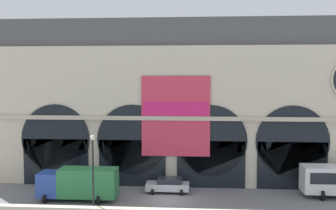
# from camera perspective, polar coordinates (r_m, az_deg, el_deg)

# --- Properties ---
(ground_plane) EXTENTS (200.00, 200.00, 0.00)m
(ground_plane) POSITION_cam_1_polar(r_m,az_deg,el_deg) (39.43, -0.03, -13.46)
(ground_plane) COLOR slate
(station_building) EXTENTS (44.07, 4.53, 18.19)m
(station_building) POSITION_cam_1_polar(r_m,az_deg,el_deg) (44.74, 0.71, 0.11)
(station_building) COLOR beige
(station_building) RESTS_ON ground
(box_truck_midwest) EXTENTS (7.50, 2.91, 3.12)m
(box_truck_midwest) POSITION_cam_1_polar(r_m,az_deg,el_deg) (40.05, -12.50, -10.75)
(box_truck_midwest) COLOR #28479E
(box_truck_midwest) RESTS_ON ground
(car_center) EXTENTS (4.40, 2.22, 1.55)m
(car_center) POSITION_cam_1_polar(r_m,az_deg,el_deg) (41.89, 0.03, -11.27)
(car_center) COLOR #ADB2B7
(car_center) RESTS_ON ground
(street_lamp_quayside) EXTENTS (0.44, 0.44, 6.90)m
(street_lamp_quayside) POSITION_cam_1_polar(r_m,az_deg,el_deg) (35.22, -10.61, -8.23)
(street_lamp_quayside) COLOR black
(street_lamp_quayside) RESTS_ON ground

